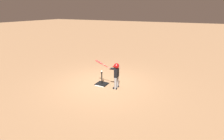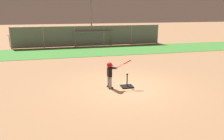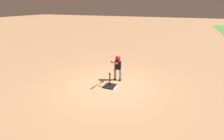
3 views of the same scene
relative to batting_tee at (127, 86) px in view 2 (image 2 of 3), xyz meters
The scene contains 10 objects.
ground_plane 0.09m from the batting_tee, 150.73° to the right, with size 90.00×90.00×0.00m, color #99704C.
grass_outfield_strip 8.74m from the batting_tee, 90.37° to the left, with size 56.00×4.39×0.02m, color #3D7F33.
backstop_fence 11.36m from the batting_tee, 90.29° to the left, with size 13.47×0.08×1.87m.
home_plate 0.07m from the batting_tee, 91.39° to the left, with size 0.44×0.44×0.02m, color white.
batting_tee is the anchor object (origin of this frame).
batter_child 0.98m from the batting_tee, behind, with size 1.08×0.36×1.19m.
baseball 0.57m from the batting_tee, behind, with size 0.07×0.07×0.07m, color white.
bleachers_center 14.63m from the batting_tee, 112.83° to the left, with size 3.27×1.73×1.05m.
bleachers_right_center 12.29m from the batting_tee, 88.86° to the left, with size 3.59×2.58×1.40m.
bleachers_far_left 13.58m from the batting_tee, 67.31° to the left, with size 3.22×1.66×0.90m.
Camera 2 is at (-2.66, -8.51, 3.24)m, focal length 35.00 mm.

